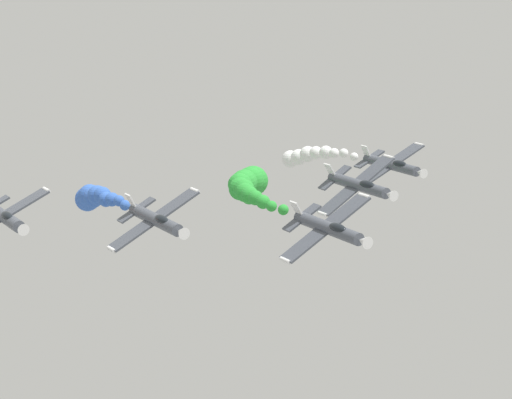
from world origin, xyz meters
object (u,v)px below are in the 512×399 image
Objects in this scene: airplane_right_inner at (156,220)px; airplane_left_outer at (392,165)px; airplane_lead at (329,228)px; airplane_left_inner at (359,185)px; airplane_right_outer at (4,216)px.

airplane_left_outer is (-32.97, -9.49, 0.13)m from airplane_right_inner.
airplane_left_inner is at bearing -135.39° from airplane_lead.
airplane_left_outer is at bearing -140.07° from airplane_left_inner.
airplane_left_inner is 1.00× the size of airplane_right_inner.
airplane_left_inner reaches higher than airplane_lead.
airplane_lead reaches higher than airplane_right_inner.
airplane_lead is 29.09m from airplane_right_outer.
airplane_right_inner is (11.15, -10.36, -0.10)m from airplane_lead.
airplane_right_inner is 1.00× the size of airplane_right_outer.
airplane_right_inner is at bearing 16.07° from airplane_left_outer.
airplane_right_outer is at bearing -14.48° from airplane_left_inner.
airplane_right_outer is at bearing -40.72° from airplane_lead.
airplane_left_outer reaches higher than airplane_right_outer.
airplane_left_outer is at bearing -163.93° from airplane_right_inner.
airplane_left_outer is (-21.81, -19.85, 0.03)m from airplane_lead.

